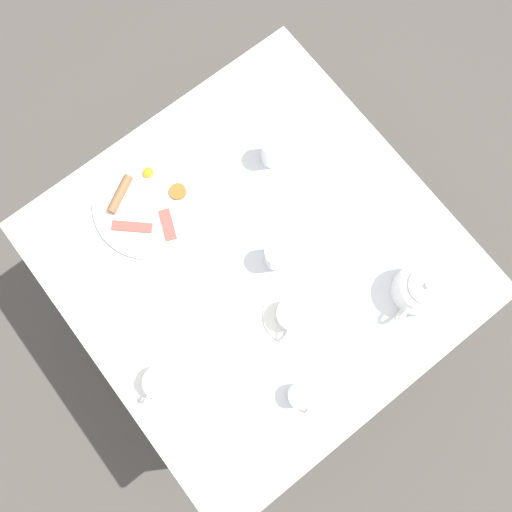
% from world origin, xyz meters
% --- Properties ---
extents(ground_plane, '(8.00, 8.00, 0.00)m').
position_xyz_m(ground_plane, '(0.00, 0.00, 0.00)').
color(ground_plane, '#4C4742').
extents(table, '(1.00, 0.98, 0.78)m').
position_xyz_m(table, '(0.00, 0.00, 0.70)').
color(table, silver).
rests_on(table, ground_plane).
extents(breakfast_plate, '(0.31, 0.31, 0.04)m').
position_xyz_m(breakfast_plate, '(-0.30, -0.14, 0.78)').
color(breakfast_plate, white).
rests_on(breakfast_plate, table).
extents(teapot_near, '(0.13, 0.21, 0.12)m').
position_xyz_m(teapot_near, '(0.33, 0.27, 0.82)').
color(teapot_near, white).
rests_on(teapot_near, table).
extents(teacup_with_saucer_left, '(0.15, 0.15, 0.06)m').
position_xyz_m(teacup_with_saucer_left, '(0.18, -0.02, 0.80)').
color(teacup_with_saucer_left, white).
rests_on(teacup_with_saucer_left, table).
extents(teacup_with_saucer_right, '(0.15, 0.15, 0.06)m').
position_xyz_m(teacup_with_saucer_right, '(0.11, -0.38, 0.80)').
color(teacup_with_saucer_right, white).
rests_on(teacup_with_saucer_right, table).
extents(water_glass_tall, '(0.06, 0.06, 0.09)m').
position_xyz_m(water_glass_tall, '(-0.20, 0.21, 0.82)').
color(water_glass_tall, white).
rests_on(water_glass_tall, table).
extents(water_glass_short, '(0.06, 0.06, 0.10)m').
position_xyz_m(water_glass_short, '(0.04, 0.04, 0.82)').
color(water_glass_short, white).
rests_on(water_glass_short, table).
extents(creamer_jug, '(0.08, 0.06, 0.06)m').
position_xyz_m(creamer_jug, '(0.35, -0.13, 0.80)').
color(creamer_jug, white).
rests_on(creamer_jug, table).
extents(fork_by_plate, '(0.15, 0.13, 0.00)m').
position_xyz_m(fork_by_plate, '(0.05, 0.20, 0.78)').
color(fork_by_plate, silver).
rests_on(fork_by_plate, table).
extents(knife_by_plate, '(0.20, 0.02, 0.00)m').
position_xyz_m(knife_by_plate, '(-0.05, -0.28, 0.78)').
color(knife_by_plate, silver).
rests_on(knife_by_plate, table).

